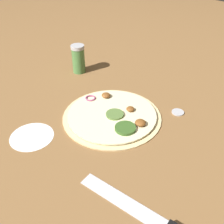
{
  "coord_description": "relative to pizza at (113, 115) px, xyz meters",
  "views": [
    {
      "loc": [
        -0.4,
        0.44,
        0.45
      ],
      "look_at": [
        0.0,
        0.0,
        0.02
      ],
      "focal_mm": 42.0,
      "sensor_mm": 36.0,
      "label": 1
    }
  ],
  "objects": [
    {
      "name": "spice_jar",
      "position": [
        0.28,
        -0.12,
        0.05
      ],
      "size": [
        0.05,
        0.05,
        0.1
      ],
      "color": "#4C7F42",
      "rests_on": "ground_plane"
    },
    {
      "name": "pizza",
      "position": [
        0.0,
        0.0,
        0.0
      ],
      "size": [
        0.28,
        0.28,
        0.03
      ],
      "color": "beige",
      "rests_on": "ground_plane"
    },
    {
      "name": "flour_patch",
      "position": [
        0.1,
        0.2,
        -0.01
      ],
      "size": [
        0.11,
        0.11,
        0.0
      ],
      "color": "white",
      "rests_on": "ground_plane"
    },
    {
      "name": "loose_cap",
      "position": [
        -0.13,
        -0.14,
        -0.0
      ],
      "size": [
        0.04,
        0.04,
        0.01
      ],
      "color": "#B2B2B7",
      "rests_on": "ground_plane"
    },
    {
      "name": "ground_plane",
      "position": [
        0.0,
        0.0,
        -0.01
      ],
      "size": [
        3.0,
        3.0,
        0.0
      ],
      "primitive_type": "plane",
      "color": "brown"
    }
  ]
}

